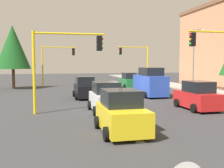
{
  "coord_description": "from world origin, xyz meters",
  "views": [
    {
      "loc": [
        23.39,
        -6.52,
        3.19
      ],
      "look_at": [
        -1.58,
        -0.75,
        1.2
      ],
      "focal_mm": 43.03,
      "sensor_mm": 36.0,
      "label": 1
    }
  ],
  "objects_px": {
    "tree_opposite_side": "(13,47)",
    "car_red": "(197,97)",
    "car_white": "(106,98)",
    "traffic_signal_near_left": "(221,53)",
    "car_yellow": "(122,113)",
    "street_lamp_curbside": "(195,53)",
    "traffic_signal_far_left": "(136,58)",
    "traffic_signal_near_right": "(64,55)",
    "traffic_signal_far_right": "(56,58)",
    "car_green": "(129,81)",
    "delivery_van_blue": "(150,83)",
    "car_black": "(85,88)"
  },
  "relations": [
    {
      "from": "street_lamp_curbside",
      "to": "car_red",
      "type": "distance_m",
      "value": 12.46
    },
    {
      "from": "traffic_signal_near_right",
      "to": "street_lamp_curbside",
      "type": "bearing_deg",
      "value": 122.96
    },
    {
      "from": "car_red",
      "to": "traffic_signal_near_right",
      "type": "bearing_deg",
      "value": -95.28
    },
    {
      "from": "traffic_signal_near_right",
      "to": "street_lamp_curbside",
      "type": "xyz_separation_m",
      "value": [
        -9.61,
        14.82,
        0.64
      ]
    },
    {
      "from": "traffic_signal_near_left",
      "to": "delivery_van_blue",
      "type": "xyz_separation_m",
      "value": [
        -6.96,
        -2.8,
        -2.68
      ]
    },
    {
      "from": "traffic_signal_near_left",
      "to": "street_lamp_curbside",
      "type": "height_order",
      "value": "street_lamp_curbside"
    },
    {
      "from": "traffic_signal_near_right",
      "to": "traffic_signal_far_right",
      "type": "height_order",
      "value": "traffic_signal_far_right"
    },
    {
      "from": "car_yellow",
      "to": "car_white",
      "type": "bearing_deg",
      "value": 175.59
    },
    {
      "from": "delivery_van_blue",
      "to": "traffic_signal_far_left",
      "type": "bearing_deg",
      "value": 167.83
    },
    {
      "from": "traffic_signal_near_right",
      "to": "car_white",
      "type": "distance_m",
      "value": 3.89
    },
    {
      "from": "car_red",
      "to": "car_white",
      "type": "bearing_deg",
      "value": -94.61
    },
    {
      "from": "traffic_signal_near_left",
      "to": "car_yellow",
      "type": "distance_m",
      "value": 11.11
    },
    {
      "from": "traffic_signal_near_left",
      "to": "car_red",
      "type": "distance_m",
      "value": 3.96
    },
    {
      "from": "car_black",
      "to": "car_white",
      "type": "xyz_separation_m",
      "value": [
        7.39,
        0.47,
        -0.0
      ]
    },
    {
      "from": "traffic_signal_near_right",
      "to": "traffic_signal_near_left",
      "type": "xyz_separation_m",
      "value": [
        -0.0,
        11.31,
        0.25
      ]
    },
    {
      "from": "traffic_signal_far_left",
      "to": "car_yellow",
      "type": "xyz_separation_m",
      "value": [
        25.66,
        -9.06,
        -3.09
      ]
    },
    {
      "from": "traffic_signal_far_left",
      "to": "street_lamp_curbside",
      "type": "height_order",
      "value": "street_lamp_curbside"
    },
    {
      "from": "tree_opposite_side",
      "to": "car_red",
      "type": "bearing_deg",
      "value": 37.27
    },
    {
      "from": "tree_opposite_side",
      "to": "delivery_van_blue",
      "type": "relative_size",
      "value": 1.64
    },
    {
      "from": "car_black",
      "to": "car_green",
      "type": "height_order",
      "value": "same"
    },
    {
      "from": "car_green",
      "to": "car_red",
      "type": "bearing_deg",
      "value": -0.18
    },
    {
      "from": "traffic_signal_near_right",
      "to": "traffic_signal_near_left",
      "type": "relative_size",
      "value": 0.93
    },
    {
      "from": "car_red",
      "to": "car_green",
      "type": "bearing_deg",
      "value": 179.82
    },
    {
      "from": "traffic_signal_near_right",
      "to": "car_black",
      "type": "bearing_deg",
      "value": 162.73
    },
    {
      "from": "car_green",
      "to": "traffic_signal_far_right",
      "type": "bearing_deg",
      "value": -114.89
    },
    {
      "from": "traffic_signal_far_right",
      "to": "car_green",
      "type": "relative_size",
      "value": 1.38
    },
    {
      "from": "traffic_signal_far_right",
      "to": "car_green",
      "type": "distance_m",
      "value": 10.41
    },
    {
      "from": "street_lamp_curbside",
      "to": "car_yellow",
      "type": "xyz_separation_m",
      "value": [
        15.28,
        -12.57,
        -3.45
      ]
    },
    {
      "from": "car_red",
      "to": "car_white",
      "type": "relative_size",
      "value": 1.03
    },
    {
      "from": "traffic_signal_near_right",
      "to": "tree_opposite_side",
      "type": "height_order",
      "value": "tree_opposite_side"
    },
    {
      "from": "traffic_signal_near_left",
      "to": "street_lamp_curbside",
      "type": "bearing_deg",
      "value": 159.91
    },
    {
      "from": "traffic_signal_far_left",
      "to": "car_black",
      "type": "distance_m",
      "value": 16.12
    },
    {
      "from": "tree_opposite_side",
      "to": "car_white",
      "type": "bearing_deg",
      "value": 23.71
    },
    {
      "from": "traffic_signal_far_right",
      "to": "traffic_signal_near_left",
      "type": "bearing_deg",
      "value": 29.58
    },
    {
      "from": "traffic_signal_far_left",
      "to": "traffic_signal_near_right",
      "type": "height_order",
      "value": "traffic_signal_far_left"
    },
    {
      "from": "traffic_signal_near_left",
      "to": "car_white",
      "type": "distance_m",
      "value": 9.17
    },
    {
      "from": "car_green",
      "to": "street_lamp_curbside",
      "type": "bearing_deg",
      "value": 43.24
    },
    {
      "from": "car_yellow",
      "to": "traffic_signal_far_left",
      "type": "bearing_deg",
      "value": 160.56
    },
    {
      "from": "street_lamp_curbside",
      "to": "traffic_signal_far_left",
      "type": "bearing_deg",
      "value": -161.34
    },
    {
      "from": "tree_opposite_side",
      "to": "car_yellow",
      "type": "xyz_separation_m",
      "value": [
        23.66,
        7.63,
        -4.29
      ]
    },
    {
      "from": "traffic_signal_near_left",
      "to": "car_green",
      "type": "xyz_separation_m",
      "value": [
        -15.8,
        -2.31,
        -3.07
      ]
    },
    {
      "from": "traffic_signal_near_right",
      "to": "traffic_signal_far_right",
      "type": "bearing_deg",
      "value": -179.87
    },
    {
      "from": "car_white",
      "to": "traffic_signal_near_left",
      "type": "bearing_deg",
      "value": 92.12
    },
    {
      "from": "traffic_signal_far_left",
      "to": "delivery_van_blue",
      "type": "xyz_separation_m",
      "value": [
        13.04,
        -2.81,
        -2.71
      ]
    },
    {
      "from": "tree_opposite_side",
      "to": "delivery_van_blue",
      "type": "height_order",
      "value": "tree_opposite_side"
    },
    {
      "from": "car_white",
      "to": "car_red",
      "type": "bearing_deg",
      "value": 85.39
    },
    {
      "from": "traffic_signal_far_right",
      "to": "car_green",
      "type": "height_order",
      "value": "traffic_signal_far_right"
    },
    {
      "from": "car_white",
      "to": "car_green",
      "type": "height_order",
      "value": "same"
    },
    {
      "from": "street_lamp_curbside",
      "to": "delivery_van_blue",
      "type": "distance_m",
      "value": 7.51
    },
    {
      "from": "car_yellow",
      "to": "traffic_signal_near_right",
      "type": "bearing_deg",
      "value": -158.28
    }
  ]
}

